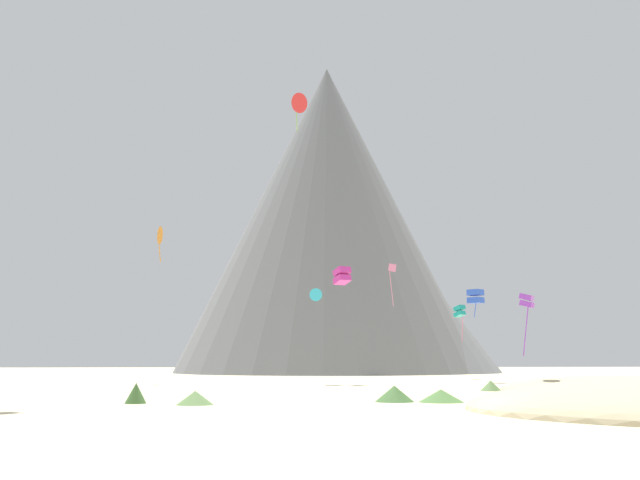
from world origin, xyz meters
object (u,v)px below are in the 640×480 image
at_px(bush_far_right, 394,394).
at_px(bush_low_patch, 441,396).
at_px(rock_massif, 339,231).
at_px(kite_blue_low, 476,296).
at_px(kite_pink_low, 392,275).
at_px(kite_magenta_low, 342,276).
at_px(kite_red_high, 299,103).
at_px(kite_violet_low, 527,302).
at_px(bush_mid_center, 491,386).
at_px(bush_ridge_crest, 136,393).
at_px(kite_cyan_low, 316,295).
at_px(kite_orange_mid, 161,236).
at_px(kite_teal_low, 460,311).
at_px(bush_near_left, 195,398).

height_order(bush_far_right, bush_low_patch, bush_far_right).
distance_m(rock_massif, kite_blue_low, 60.86).
xyz_separation_m(kite_pink_low, kite_magenta_low, (-8.91, -17.76, -2.29)).
xyz_separation_m(bush_far_right, kite_red_high, (-2.13, 41.79, 32.38)).
bearing_deg(kite_violet_low, bush_far_right, -5.37).
bearing_deg(bush_far_right, bush_mid_center, 52.12).
bearing_deg(bush_ridge_crest, kite_cyan_low, 72.32).
xyz_separation_m(bush_ridge_crest, kite_orange_mid, (-2.99, 35.13, 14.61)).
distance_m(kite_magenta_low, kite_violet_low, 19.53).
distance_m(kite_orange_mid, kite_teal_low, 38.82).
bearing_deg(kite_orange_mid, bush_mid_center, -152.85).
bearing_deg(bush_near_left, kite_blue_low, 52.83).
distance_m(bush_near_left, kite_blue_low, 46.33).
bearing_deg(kite_magenta_low, kite_blue_low, 171.22).
distance_m(bush_low_patch, bush_mid_center, 15.84).
distance_m(bush_far_right, kite_pink_low, 50.81).
height_order(kite_magenta_low, kite_teal_low, kite_magenta_low).
bearing_deg(kite_cyan_low, kite_blue_low, 164.49).
relative_size(kite_orange_mid, kite_blue_low, 1.26).
height_order(bush_low_patch, bush_ridge_crest, bush_ridge_crest).
bearing_deg(bush_far_right, kite_orange_mid, 115.98).
relative_size(kite_magenta_low, kite_teal_low, 0.41).
relative_size(bush_mid_center, kite_orange_mid, 0.42).
bearing_deg(kite_blue_low, kite_red_high, 118.83).
bearing_deg(kite_orange_mid, kite_pink_low, -88.71).
distance_m(rock_massif, kite_red_high, 52.62).
height_order(bush_low_patch, rock_massif, rock_massif).
relative_size(bush_mid_center, rock_massif, 0.02).
xyz_separation_m(rock_massif, kite_magenta_low, (-8.29, -62.27, -15.92)).
distance_m(bush_near_left, bush_low_patch, 13.40).
xyz_separation_m(rock_massif, kite_pink_low, (0.61, -44.52, -13.62)).
distance_m(bush_near_left, kite_violet_low, 32.20).
bearing_deg(kite_cyan_low, kite_pink_low, -147.11).
height_order(kite_red_high, kite_magenta_low, kite_red_high).
xyz_separation_m(kite_teal_low, kite_violet_low, (-4.05, -31.27, -1.30)).
distance_m(kite_orange_mid, kite_cyan_low, 20.96).
bearing_deg(bush_mid_center, kite_red_high, 113.37).
bearing_deg(bush_far_right, bush_ridge_crest, 179.94).
bearing_deg(kite_red_high, bush_low_patch, 62.29).
height_order(bush_low_patch, kite_violet_low, kite_violet_low).
bearing_deg(kite_pink_low, bush_mid_center, 130.88).
bearing_deg(kite_red_high, kite_blue_low, 125.57).
xyz_separation_m(kite_blue_low, kite_teal_low, (2.29, 13.16, -0.71)).
distance_m(bush_far_right, kite_red_high, 52.91).
xyz_separation_m(kite_blue_low, kite_magenta_low, (-15.19, -4.38, 1.56)).
distance_m(bush_far_right, kite_teal_low, 52.14).
xyz_separation_m(bush_near_left, kite_teal_low, (29.78, 49.42, 8.01)).
height_order(bush_far_right, kite_magenta_low, kite_magenta_low).
bearing_deg(kite_blue_low, bush_ridge_crest, -172.11).
bearing_deg(kite_pink_low, kite_blue_low, 156.15).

